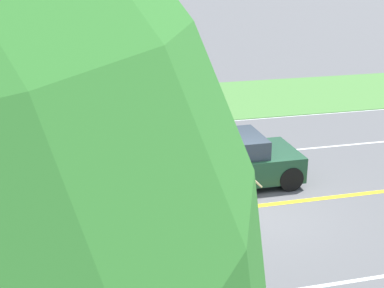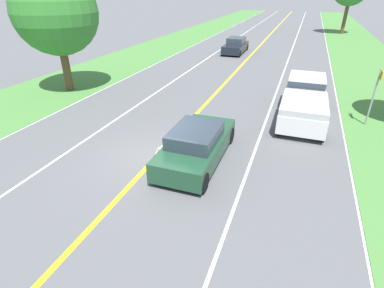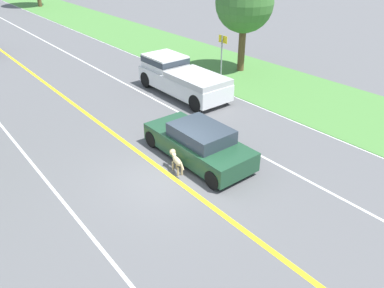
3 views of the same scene
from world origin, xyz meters
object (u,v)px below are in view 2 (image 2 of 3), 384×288
Objects in this scene: oncoming_car at (236,46)px; roadside_tree_left_near at (55,12)px; dog at (166,146)px; pickup_truck at (304,100)px; street_sign at (375,91)px; ego_car at (197,145)px.

roadside_tree_left_near is (-7.18, -15.32, 3.87)m from oncoming_car.
dog is 11.51m from roadside_tree_left_near.
roadside_tree_left_near is at bearing 161.49° from dog.
oncoming_car is at bearing 64.90° from roadside_tree_left_near.
pickup_truck reaches higher than dog.
ego_car is at bearing -138.32° from street_sign.
dog is at bearing -142.14° from street_sign.
pickup_truck is 3.00m from street_sign.
roadside_tree_left_near is 2.60× the size of street_sign.
roadside_tree_left_near is (-10.38, 5.41, 3.88)m from ego_car.
roadside_tree_left_near reaches higher than street_sign.
pickup_truck is at bearing 1.61° from roadside_tree_left_near.
pickup_truck is (3.57, 5.80, 0.26)m from ego_car.
oncoming_car is 1.67× the size of street_sign.
street_sign is at bearing -0.71° from pickup_truck.
dog is at bearing 95.54° from oncoming_car.
oncoming_car is at bearing 108.30° from dog.
dog is 0.20× the size of pickup_truck.
pickup_truck is at bearing 114.41° from oncoming_car.
street_sign reaches higher than ego_car.
dog is at bearing -128.43° from pickup_truck.
street_sign is (9.68, -14.97, 1.01)m from oncoming_car.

